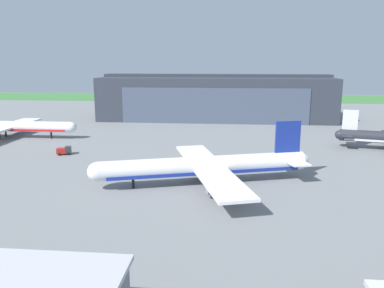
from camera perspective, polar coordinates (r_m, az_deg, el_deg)
name	(u,v)px	position (r m, az deg, el deg)	size (l,w,h in m)	color
ground_plane	(187,184)	(80.93, -0.73, -5.98)	(440.00, 440.00, 0.00)	slate
grass_field_strip	(216,98)	(267.04, 3.64, 6.88)	(440.00, 56.00, 0.08)	#3E7A3C
maintenance_hangar	(216,97)	(174.18, 3.57, 7.01)	(100.00, 37.26, 19.46)	#2D333D
airliner_near_right	(205,166)	(80.32, 1.95, -3.36)	(45.51, 41.20, 12.74)	white
airliner_far_left	(6,126)	(142.36, -25.95, 2.36)	(47.84, 37.99, 11.59)	silver
baggage_tug	(64,150)	(111.21, -18.49, -0.92)	(4.28, 3.30, 2.22)	#2D2D33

